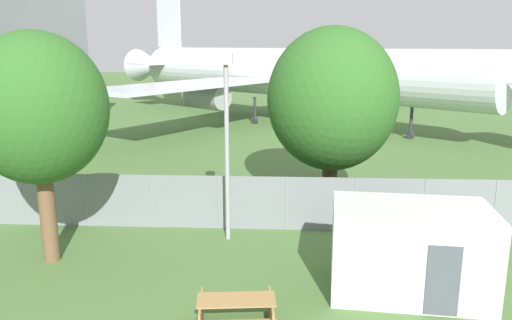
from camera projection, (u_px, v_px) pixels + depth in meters
perimeter_fence at (219, 202)px, 18.80m from camera, size 56.07×0.07×2.07m
airplane at (285, 73)px, 44.24m from camera, size 37.47×32.13×12.86m
portable_cabin at (410, 250)px, 13.86m from camera, size 4.49×2.91×2.53m
picnic_bench_near_cabin at (236, 309)px, 12.27m from camera, size 2.06×1.59×0.76m
tree_near_hangar at (332, 100)px, 21.00m from camera, size 5.50×5.50×7.63m
tree_behind_benches at (38, 109)px, 15.13m from camera, size 4.24×4.24×7.29m
light_mast at (227, 126)px, 17.10m from camera, size 0.44×0.44×6.56m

